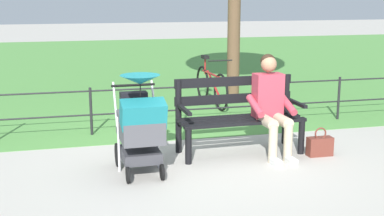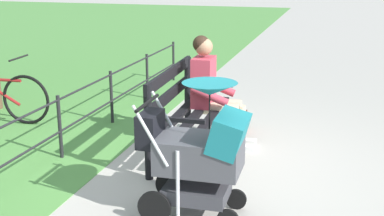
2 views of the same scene
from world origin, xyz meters
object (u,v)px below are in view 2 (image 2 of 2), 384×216
(park_bench, at_px, (185,108))
(stroller, at_px, (200,149))
(handbag, at_px, (239,121))
(person_on_bench, at_px, (213,89))

(park_bench, bearing_deg, stroller, 21.65)
(handbag, bearing_deg, park_bench, -24.08)
(park_bench, distance_m, stroller, 1.45)
(park_bench, xyz_separation_m, stroller, (1.35, 0.53, 0.07))
(handbag, bearing_deg, person_on_bench, -18.80)
(handbag, bearing_deg, stroller, 2.69)
(person_on_bench, bearing_deg, stroller, 10.36)
(stroller, height_order, handbag, stroller)
(stroller, bearing_deg, handbag, -177.31)
(park_bench, height_order, person_on_bench, person_on_bench)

